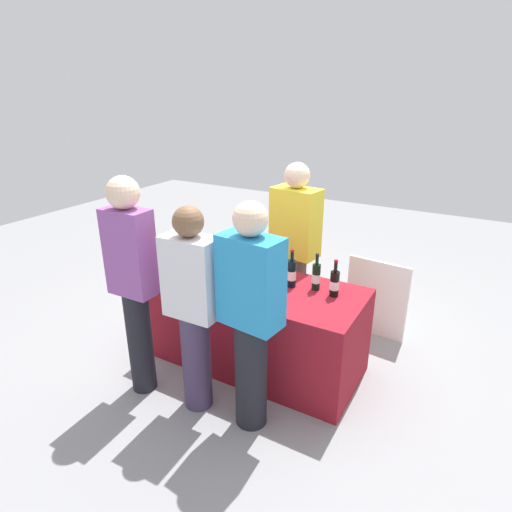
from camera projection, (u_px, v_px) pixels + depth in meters
ground_plane at (256, 361)px, 3.87m from camera, size 12.00×12.00×0.00m
tasting_table at (256, 324)px, 3.72m from camera, size 1.81×0.80×0.77m
wine_bottle_0 at (200, 249)px, 4.04m from camera, size 0.08×0.08×0.29m
wine_bottle_1 at (216, 255)px, 3.89m from camera, size 0.07×0.07×0.31m
wine_bottle_2 at (229, 261)px, 3.76m from camera, size 0.07×0.07×0.30m
wine_bottle_3 at (247, 259)px, 3.76m from camera, size 0.07×0.07×0.34m
wine_bottle_4 at (268, 269)px, 3.58m from camera, size 0.07×0.07×0.33m
wine_bottle_5 at (292, 273)px, 3.49m from camera, size 0.07×0.07×0.32m
wine_bottle_6 at (316, 277)px, 3.44m from camera, size 0.07×0.07×0.31m
wine_bottle_7 at (335, 283)px, 3.34m from camera, size 0.07×0.07×0.30m
wine_glass_0 at (251, 275)px, 3.50m from camera, size 0.07×0.07×0.14m
wine_glass_1 at (267, 280)px, 3.39m from camera, size 0.07×0.07×0.15m
wine_glass_2 at (283, 288)px, 3.27m from camera, size 0.07×0.07×0.14m
server_pouring at (295, 247)px, 3.98m from camera, size 0.46×0.30×1.71m
guest_0 at (133, 279)px, 3.18m from camera, size 0.36×0.23×1.75m
guest_1 at (193, 306)px, 3.04m from camera, size 0.40×0.23×1.59m
guest_2 at (251, 314)px, 2.85m from camera, size 0.44×0.28×1.67m
menu_board at (376, 298)px, 4.17m from camera, size 0.61×0.09×0.78m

